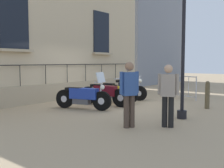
% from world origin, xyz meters
% --- Properties ---
extents(ground_plane, '(60.00, 60.00, 0.00)m').
position_xyz_m(ground_plane, '(0.00, 0.00, 0.00)').
color(ground_plane, tan).
extents(building_facade, '(0.82, 11.43, 8.08)m').
position_xyz_m(building_facade, '(-2.62, -0.00, 3.93)').
color(building_facade, '#C6B28E').
rests_on(building_facade, ground_plane).
extents(motorcycle_blue, '(2.10, 0.85, 1.31)m').
position_xyz_m(motorcycle_blue, '(0.21, -1.51, 0.46)').
color(motorcycle_blue, black).
rests_on(motorcycle_blue, ground_plane).
extents(motorcycle_maroon, '(2.18, 0.62, 1.06)m').
position_xyz_m(motorcycle_maroon, '(0.27, -0.40, 0.44)').
color(motorcycle_maroon, black).
rests_on(motorcycle_maroon, ground_plane).
extents(motorcycle_yellow, '(2.05, 0.59, 0.98)m').
position_xyz_m(motorcycle_yellow, '(0.14, 0.43, 0.42)').
color(motorcycle_yellow, black).
rests_on(motorcycle_yellow, ground_plane).
extents(motorcycle_black, '(1.96, 0.63, 1.06)m').
position_xyz_m(motorcycle_black, '(0.01, 1.48, 0.43)').
color(motorcycle_black, black).
rests_on(motorcycle_black, ground_plane).
extents(lamppost, '(0.37, 0.37, 4.06)m').
position_xyz_m(lamppost, '(3.60, -0.88, 2.52)').
color(lamppost, black).
rests_on(lamppost, ground_plane).
extents(crowd_barrier, '(2.06, 0.85, 1.05)m').
position_xyz_m(crowd_barrier, '(1.59, 3.31, 0.56)').
color(crowd_barrier, '#B7B7BF').
rests_on(crowd_barrier, ground_plane).
extents(bollard, '(0.16, 0.16, 0.99)m').
position_xyz_m(bollard, '(3.62, 1.28, 0.50)').
color(bollard, brown).
rests_on(bollard, ground_plane).
extents(pedestrian_standing, '(0.50, 0.33, 1.60)m').
position_xyz_m(pedestrian_standing, '(3.74, -2.11, 0.90)').
color(pedestrian_standing, black).
rests_on(pedestrian_standing, ground_plane).
extents(pedestrian_walking, '(0.37, 0.48, 1.66)m').
position_xyz_m(pedestrian_walking, '(2.99, -2.74, 0.94)').
color(pedestrian_walking, '#47382D').
rests_on(pedestrian_walking, ground_plane).
extents(distant_building, '(4.93, 7.41, 7.97)m').
position_xyz_m(distant_building, '(-5.17, 10.32, 3.99)').
color(distant_building, gray).
rests_on(distant_building, ground_plane).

